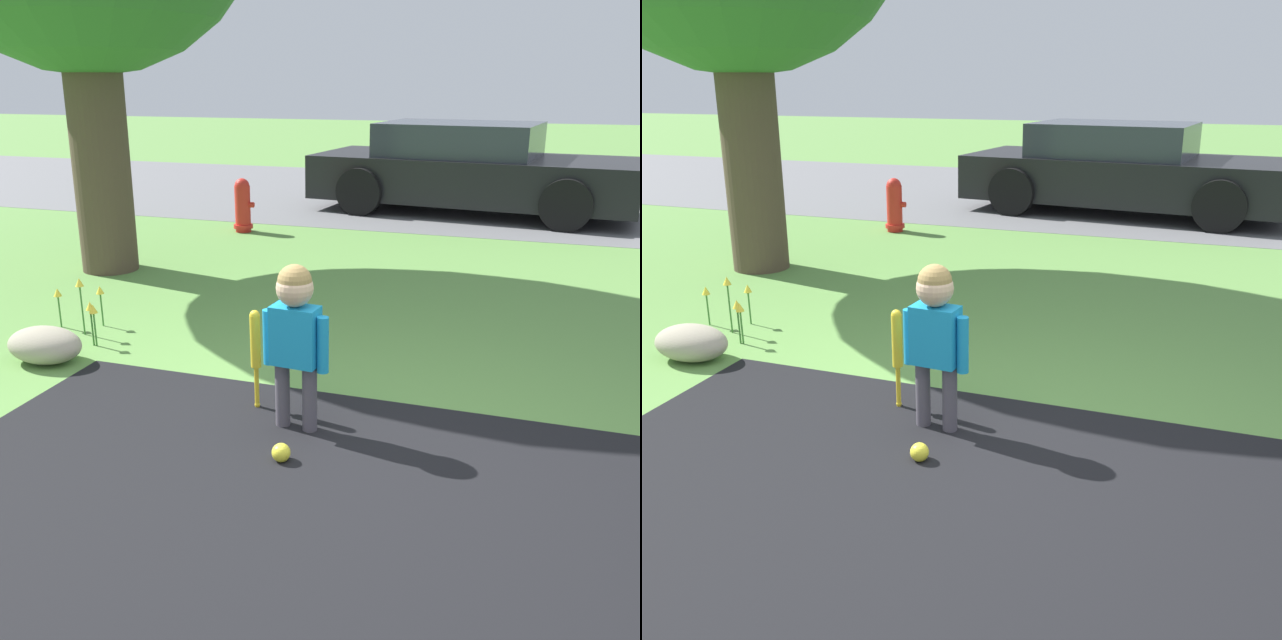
% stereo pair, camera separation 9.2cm
% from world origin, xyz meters
% --- Properties ---
extents(ground_plane, '(60.00, 60.00, 0.00)m').
position_xyz_m(ground_plane, '(0.00, 0.00, 0.00)').
color(ground_plane, '#5B8C42').
extents(street_strip, '(40.00, 6.00, 0.01)m').
position_xyz_m(street_strip, '(0.00, 8.71, 0.00)').
color(street_strip, slate).
rests_on(street_strip, ground).
extents(child, '(0.37, 0.19, 0.90)m').
position_xyz_m(child, '(-0.40, 0.53, 0.58)').
color(child, '#4C4751').
rests_on(child, ground).
extents(baseball_bat, '(0.06, 0.06, 0.58)m').
position_xyz_m(baseball_bat, '(-0.70, 0.69, 0.38)').
color(baseball_bat, yellow).
rests_on(baseball_bat, ground).
extents(sports_ball, '(0.09, 0.09, 0.09)m').
position_xyz_m(sports_ball, '(-0.35, 0.17, 0.05)').
color(sports_ball, yellow).
rests_on(sports_ball, ground).
extents(fire_hydrant, '(0.26, 0.24, 0.65)m').
position_xyz_m(fire_hydrant, '(-2.81, 5.19, 0.32)').
color(fire_hydrant, red).
rests_on(fire_hydrant, ground).
extents(parked_car, '(4.49, 2.27, 1.21)m').
position_xyz_m(parked_car, '(-0.39, 7.47, 0.58)').
color(parked_car, black).
rests_on(parked_car, ground).
extents(flower_bed, '(0.55, 0.44, 0.43)m').
position_xyz_m(flower_bed, '(-2.35, 1.41, 0.28)').
color(flower_bed, '#38702D').
rests_on(flower_bed, ground).
extents(edging_rock, '(0.52, 0.36, 0.24)m').
position_xyz_m(edging_rock, '(-2.29, 0.89, 0.12)').
color(edging_rock, '#9E937F').
rests_on(edging_rock, ground).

